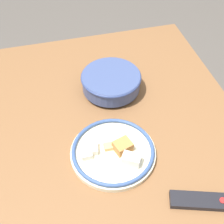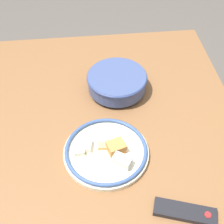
% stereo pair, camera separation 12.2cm
% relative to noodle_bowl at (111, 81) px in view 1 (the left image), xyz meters
% --- Properties ---
extents(dining_table, '(1.43, 1.03, 0.75)m').
position_rel_noodle_bowl_xyz_m(dining_table, '(0.29, -0.04, -0.12)').
color(dining_table, brown).
rests_on(dining_table, ground_plane).
extents(noodle_bowl, '(0.26, 0.26, 0.08)m').
position_rel_noodle_bowl_xyz_m(noodle_bowl, '(0.00, 0.00, 0.00)').
color(noodle_bowl, '#384775').
rests_on(noodle_bowl, dining_table).
extents(food_plate, '(0.31, 0.31, 0.05)m').
position_rel_noodle_bowl_xyz_m(food_plate, '(0.33, -0.08, -0.03)').
color(food_plate, beige).
rests_on(food_plate, dining_table).
extents(tv_remote, '(0.11, 0.20, 0.02)m').
position_rel_noodle_bowl_xyz_m(tv_remote, '(0.58, 0.15, -0.04)').
color(tv_remote, black).
rests_on(tv_remote, dining_table).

